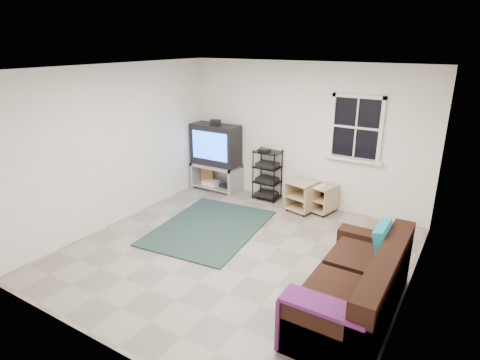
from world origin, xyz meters
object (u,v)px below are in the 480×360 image
Objects in this scene: side_table_right at (321,196)px; sofa at (356,289)px; tv_unit at (216,152)px; side_table_left at (303,195)px; av_rack at (267,178)px.

sofa is at bearing -61.89° from side_table_right.
tv_unit is 2.60× the size of side_table_left.
side_table_right is 0.27× the size of sofa.
side_table_left reaches higher than side_table_right.
tv_unit is 2.70× the size of side_table_right.
side_table_right is 2.90m from sofa.
sofa reaches higher than side_table_right.
av_rack reaches higher than sofa.
tv_unit reaches higher than side_table_right.
side_table_right is (2.26, 0.05, -0.51)m from tv_unit.
sofa is at bearing -46.12° from av_rack.
side_table_left is at bearing -10.53° from av_rack.
av_rack is 1.83× the size of side_table_right.
sofa reaches higher than side_table_left.
side_table_left is at bearing -156.11° from side_table_right.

